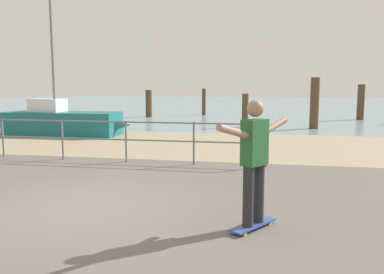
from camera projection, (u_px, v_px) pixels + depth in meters
name	position (u px, v px, depth m)	size (l,w,h in m)	color
ground_plane	(54.00, 229.00, 5.34)	(24.00, 10.00, 0.04)	#605B56
beach_strip	(182.00, 144.00, 13.13)	(24.00, 6.00, 0.04)	tan
sea_surface	(241.00, 104.00, 40.39)	(72.00, 50.00, 0.04)	#75939E
railing_fence	(62.00, 133.00, 10.17)	(10.33, 0.05, 1.05)	slate
sailboat	(66.00, 122.00, 15.26)	(4.96, 1.44, 5.58)	#19666B
skateboard	(253.00, 225.00, 5.31)	(0.61, 0.78, 0.08)	#334C8C
skateboarder	(254.00, 155.00, 5.19)	(0.88, 1.25, 1.65)	#26262B
groyne_post_0	(149.00, 104.00, 23.89)	(0.38, 0.38, 1.64)	#513826
groyne_post_1	(204.00, 102.00, 25.35)	(0.24, 0.24, 1.71)	#513826
groyne_post_2	(245.00, 111.00, 18.07)	(0.29, 0.29, 1.54)	#513826
groyne_post_3	(315.00, 103.00, 17.41)	(0.39, 0.39, 2.26)	#513826
groyne_post_4	(361.00, 102.00, 21.94)	(0.39, 0.39, 1.97)	#513826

